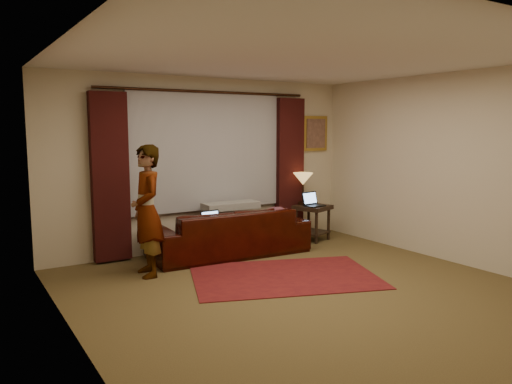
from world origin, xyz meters
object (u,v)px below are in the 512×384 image
Objects in this scene: sofa at (229,223)px; person at (147,211)px; end_table at (312,223)px; laptop_table at (315,199)px; laptop_sofa at (214,219)px; tiffany_lamp at (303,189)px.

sofa is 1.40× the size of person.
person is at bearing -170.88° from end_table.
person is at bearing 179.92° from laptop_table.
person reaches higher than sofa.
person is (-1.06, -0.27, 0.25)m from laptop_sofa.
tiffany_lamp reaches higher than end_table.
sofa reaches higher than laptop_sofa.
person is (-1.36, -0.37, 0.36)m from sofa.
sofa is at bearing 109.26° from person.
person is at bearing 18.47° from sofa.
end_table is at bearing 4.32° from laptop_sofa.
sofa is at bearing -176.21° from end_table.
person is (-2.99, -0.48, 0.53)m from end_table.
sofa is at bearing 17.76° from laptop_sofa.
tiffany_lamp reaches higher than laptop_table.
person reaches higher than tiffany_lamp.
person is at bearing -168.04° from laptop_sofa.
sofa reaches higher than end_table.
laptop_sofa is 1.12m from person.
end_table is 0.58m from tiffany_lamp.
person reaches higher than laptop_table.
laptop_sofa is at bearing 176.20° from laptop_table.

